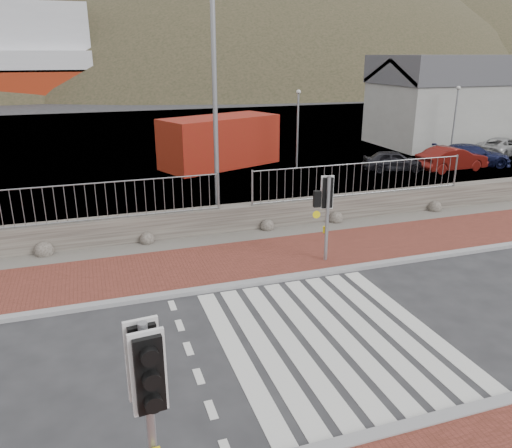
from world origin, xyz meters
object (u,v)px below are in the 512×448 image
object	(u,v)px
traffic_signal_near	(147,383)
shipping_container	(220,142)
traffic_signal_far	(327,201)
car_b	(452,159)
car_c	(472,155)
car_a	(394,161)
streetlight	(219,76)
car_d	(503,147)

from	to	relation	value
traffic_signal_near	shipping_container	xyz separation A→B (m)	(6.42, 21.14, -0.77)
traffic_signal_far	car_b	xyz separation A→B (m)	(11.79, 9.00, -1.27)
shipping_container	car_c	world-z (taller)	shipping_container
traffic_signal_far	car_a	bearing A→B (deg)	-123.49
streetlight	car_d	xyz separation A→B (m)	(19.47, 7.16, -4.62)
shipping_container	car_a	bearing A→B (deg)	-48.70
traffic_signal_far	car_d	distance (m)	20.96
traffic_signal_far	traffic_signal_near	bearing A→B (deg)	58.54
traffic_signal_far	car_c	size ratio (longest dim) A/B	0.64
streetlight	shipping_container	distance (m)	10.79
traffic_signal_near	car_a	xyz separation A→B (m)	(14.73, 16.95, -1.57)
car_c	car_d	size ratio (longest dim) A/B	1.05
traffic_signal_near	shipping_container	size ratio (longest dim) A/B	0.46
traffic_signal_near	car_c	size ratio (longest dim) A/B	0.72
streetlight	shipping_container	xyz separation A→B (m)	(2.49, 9.77, -3.83)
traffic_signal_far	car_d	bearing A→B (deg)	-138.48
car_d	shipping_container	bearing A→B (deg)	62.73
traffic_signal_near	traffic_signal_far	distance (m)	9.22
car_b	car_d	world-z (taller)	car_b
traffic_signal_near	streetlight	bearing A→B (deg)	65.69
shipping_container	car_a	distance (m)	9.34
car_d	car_c	bearing A→B (deg)	96.87
car_b	car_c	size ratio (longest dim) A/B	0.94
streetlight	traffic_signal_near	bearing A→B (deg)	-93.32
shipping_container	car_d	xyz separation A→B (m)	(16.98, -2.61, -0.79)
shipping_container	car_d	bearing A→B (deg)	-30.67
traffic_signal_near	car_d	xyz separation A→B (m)	(23.40, 18.54, -1.57)
shipping_container	car_a	xyz separation A→B (m)	(8.31, -4.19, -0.79)
streetlight	car_c	distance (m)	17.09
shipping_container	car_b	bearing A→B (deg)	-46.16
car_b	car_d	bearing A→B (deg)	-70.11
car_c	shipping_container	bearing A→B (deg)	90.69
streetlight	car_c	world-z (taller)	streetlight
traffic_signal_near	streetlight	world-z (taller)	streetlight
traffic_signal_near	car_a	distance (m)	22.51
shipping_container	car_c	xyz separation A→B (m)	(13.09, -4.45, -0.74)
traffic_signal_near	streetlight	distance (m)	12.41
car_a	car_b	bearing A→B (deg)	-88.41
car_a	car_d	world-z (taller)	car_d
streetlight	car_c	bearing A→B (deg)	34.56
car_b	car_d	xyz separation A→B (m)	(5.72, 2.46, -0.09)
traffic_signal_far	streetlight	world-z (taller)	streetlight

